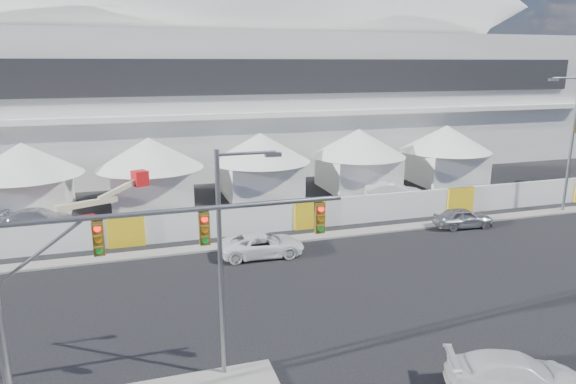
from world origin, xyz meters
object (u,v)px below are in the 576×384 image
object	(u,v)px
sedan_silver	(463,218)
streetlight_median	(226,250)
boom_lift	(81,222)
traffic_mast	(82,294)
lot_car_a	(394,192)
pickup_near	(516,375)
lot_car_b	(529,187)
streetlight_curb	(570,134)
lot_car_c	(39,218)
pickup_curb	(262,245)

from	to	relation	value
sedan_silver	streetlight_median	size ratio (longest dim) A/B	0.50
boom_lift	traffic_mast	bearing A→B (deg)	-108.51
lot_car_a	pickup_near	bearing A→B (deg)	-176.86
lot_car_b	streetlight_curb	world-z (taller)	streetlight_curb
lot_car_a	traffic_mast	xyz separation A→B (m)	(-22.08, -20.87, 3.57)
streetlight_median	streetlight_curb	world-z (taller)	streetlight_curb
lot_car_a	lot_car_b	bearing A→B (deg)	-73.33
sedan_silver	lot_car_c	distance (m)	29.24
boom_lift	pickup_near	bearing A→B (deg)	-78.41
pickup_curb	boom_lift	world-z (taller)	boom_lift
streetlight_curb	boom_lift	world-z (taller)	streetlight_curb
streetlight_median	pickup_curb	bearing A→B (deg)	69.74
streetlight_curb	lot_car_c	bearing A→B (deg)	168.50
pickup_curb	streetlight_median	world-z (taller)	streetlight_median
traffic_mast	streetlight_median	bearing A→B (deg)	13.78
lot_car_b	streetlight_curb	bearing A→B (deg)	176.31
boom_lift	sedan_silver	bearing A→B (deg)	-36.36
streetlight_median	traffic_mast	bearing A→B (deg)	-166.22
traffic_mast	sedan_silver	bearing A→B (deg)	29.85
sedan_silver	pickup_curb	xyz separation A→B (m)	(-14.61, -1.09, -0.01)
lot_car_a	traffic_mast	size ratio (longest dim) A/B	0.44
traffic_mast	pickup_curb	bearing A→B (deg)	54.70
traffic_mast	streetlight_curb	bearing A→B (deg)	23.75
pickup_curb	boom_lift	size ratio (longest dim) A/B	0.64
lot_car_b	boom_lift	distance (m)	36.16
boom_lift	pickup_curb	bearing A→B (deg)	-56.65
lot_car_b	traffic_mast	bearing A→B (deg)	133.92
traffic_mast	streetlight_curb	size ratio (longest dim) A/B	1.07
lot_car_c	streetlight_median	size ratio (longest dim) A/B	0.57
lot_car_b	sedan_silver	bearing A→B (deg)	133.50
lot_car_a	boom_lift	xyz separation A→B (m)	(-23.76, -1.83, 0.23)
lot_car_b	pickup_curb	bearing A→B (deg)	120.16
pickup_curb	streetlight_curb	xyz separation A→B (m)	(24.09, 2.14, 5.25)
sedan_silver	streetlight_median	distance (m)	22.76
pickup_curb	streetlight_median	xyz separation A→B (m)	(-4.12, -11.16, 4.16)
lot_car_a	streetlight_median	distance (m)	26.70
lot_car_b	lot_car_a	bearing A→B (deg)	98.49
pickup_curb	boom_lift	xyz separation A→B (m)	(-10.38, 6.76, 0.33)
pickup_curb	traffic_mast	xyz separation A→B (m)	(-8.70, -12.28, 3.68)
traffic_mast	boom_lift	bearing A→B (deg)	95.06
lot_car_b	streetlight_curb	distance (m)	7.60
pickup_near	lot_car_c	distance (m)	30.95
lot_car_a	streetlight_median	xyz separation A→B (m)	(-17.50, -19.75, 4.06)
pickup_near	traffic_mast	distance (m)	14.52
lot_car_b	traffic_mast	world-z (taller)	traffic_mast
lot_car_a	pickup_curb	bearing A→B (deg)	145.16
pickup_near	streetlight_median	world-z (taller)	streetlight_median
streetlight_curb	boom_lift	xyz separation A→B (m)	(-34.47, 4.62, -4.92)
pickup_curb	streetlight_curb	distance (m)	24.75
lot_car_a	traffic_mast	distance (m)	30.59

